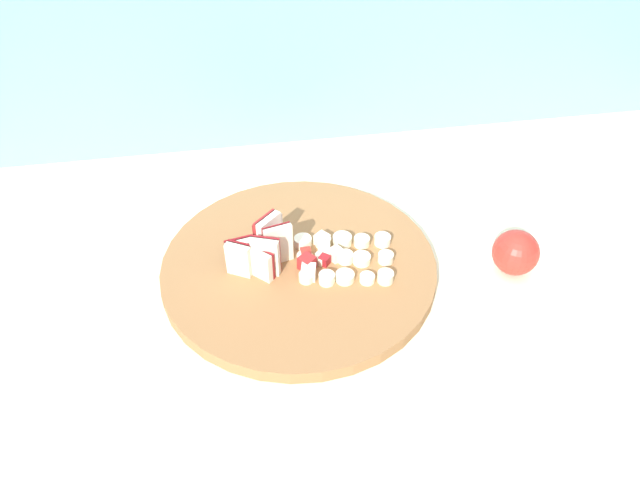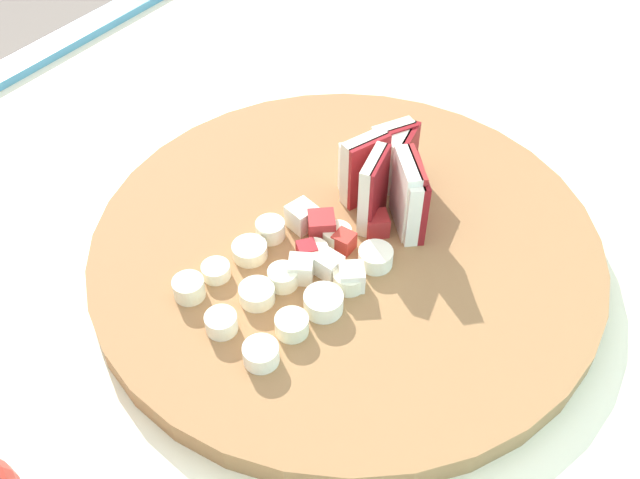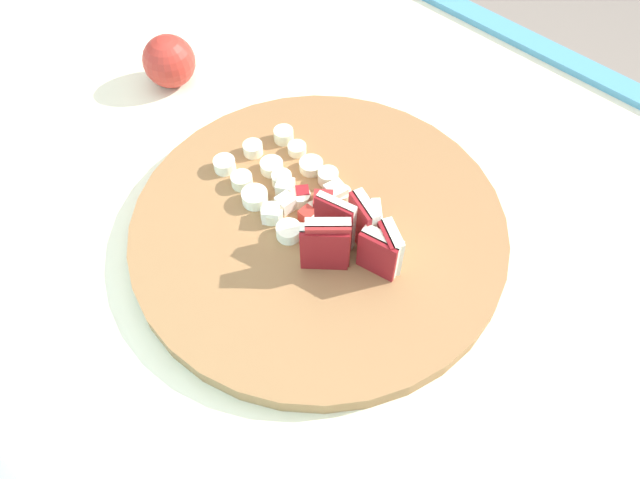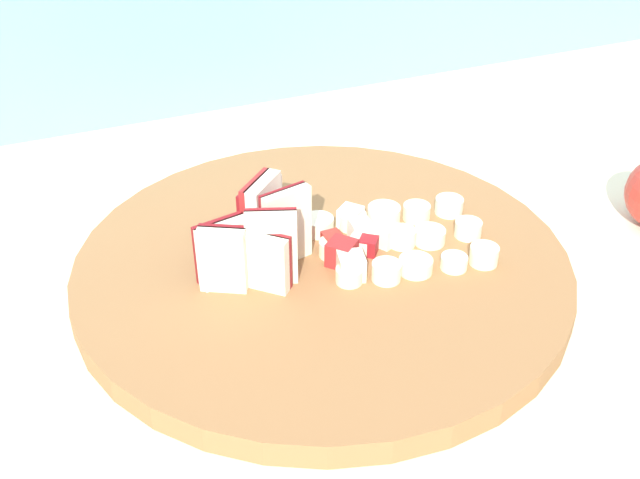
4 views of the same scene
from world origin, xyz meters
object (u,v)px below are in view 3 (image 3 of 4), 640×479
apple_wedge_fan (353,239)px  apple_dice_pile (307,205)px  cutting_board (318,228)px  banana_slice_rows (281,181)px  whole_apple (170,61)px

apple_wedge_fan → apple_dice_pile: (0.08, -0.01, -0.02)m
cutting_board → banana_slice_rows: 0.07m
cutting_board → apple_wedge_fan: bearing=173.1°
apple_wedge_fan → banana_slice_rows: bearing=-7.5°
cutting_board → banana_slice_rows: (0.07, -0.01, 0.02)m
cutting_board → apple_dice_pile: 0.03m
cutting_board → whole_apple: bearing=-9.2°
apple_dice_pile → whole_apple: bearing=-9.2°
apple_wedge_fan → banana_slice_rows: size_ratio=0.66×
cutting_board → apple_dice_pile: bearing=-10.4°
cutting_board → apple_dice_pile: apple_dice_pile is taller
apple_wedge_fan → apple_dice_pile: 0.08m
apple_dice_pile → banana_slice_rows: apple_dice_pile is taller
whole_apple → apple_dice_pile: bearing=170.8°
cutting_board → apple_wedge_fan: size_ratio=4.11×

